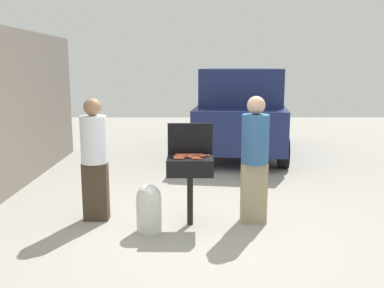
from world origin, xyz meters
The scene contains 22 objects.
ground_plane centered at (0.00, 0.00, 0.00)m, with size 24.00×24.00×0.00m, color #9E998E.
bbq_grill centered at (-0.11, 0.12, 0.77)m, with size 0.60×0.44×0.91m.
grill_lid_open centered at (-0.11, 0.34, 1.12)m, with size 0.60×0.05×0.42m, color black.
hot_dog_0 centered at (-0.15, 0.11, 0.93)m, with size 0.03×0.03×0.13m, color #B74C33.
hot_dog_1 centered at (-0.25, 0.00, 0.93)m, with size 0.03×0.03×0.13m, color #B74C33.
hot_dog_2 centered at (-0.05, 0.04, 0.93)m, with size 0.03×0.03×0.13m, color #B74C33.
hot_dog_3 centered at (-0.02, -0.02, 0.93)m, with size 0.03×0.03×0.13m, color #AD4228.
hot_dog_4 centered at (0.00, 0.24, 0.93)m, with size 0.03×0.03×0.13m, color #B74C33.
hot_dog_5 centered at (-0.26, 0.13, 0.93)m, with size 0.03×0.03×0.13m, color #C6593D.
hot_dog_6 centered at (-0.22, 0.19, 0.93)m, with size 0.03×0.03×0.13m, color #C6593D.
hot_dog_7 centered at (-0.06, 0.21, 0.93)m, with size 0.03×0.03×0.13m, color #AD4228.
hot_dog_8 centered at (-0.24, 0.25, 0.93)m, with size 0.03×0.03×0.13m, color #AD4228.
hot_dog_9 centered at (0.02, 0.13, 0.93)m, with size 0.03×0.03×0.13m, color #AD4228.
hot_dog_10 centered at (-0.10, 0.18, 0.93)m, with size 0.03×0.03×0.13m, color #B74C33.
hot_dog_11 centered at (0.08, 0.19, 0.93)m, with size 0.03×0.03×0.13m, color #B74C33.
hot_dog_12 centered at (-0.12, 0.24, 0.93)m, with size 0.03×0.03×0.13m, color #AD4228.
hot_dog_13 centered at (-0.25, 0.08, 0.93)m, with size 0.03×0.03×0.13m, color #B74C33.
hot_dog_14 centered at (-0.07, 0.08, 0.93)m, with size 0.03×0.03×0.13m, color #C6593D.
propane_tank centered at (-0.63, -0.12, 0.32)m, with size 0.32×0.32×0.62m.
person_left centered at (-1.40, 0.30, 0.91)m, with size 0.35×0.35×1.67m.
person_right centered at (0.74, 0.21, 0.92)m, with size 0.36×0.36×1.70m.
parked_minivan centered at (1.11, 4.90, 1.03)m, with size 2.51×4.62×2.02m.
Camera 1 is at (-0.09, -5.28, 2.09)m, focal length 39.80 mm.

